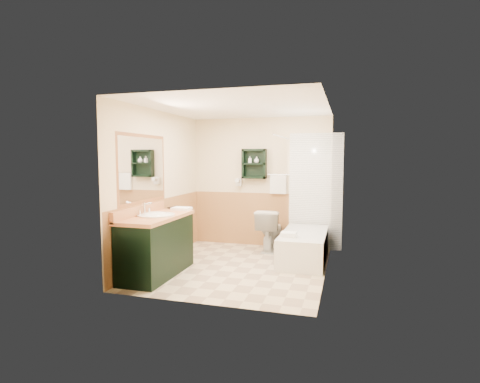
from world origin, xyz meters
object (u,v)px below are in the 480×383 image
(bathtub, at_px, (304,246))
(vanity_book, at_px, (171,201))
(vanity, at_px, (157,245))
(soap_bottle_b, at_px, (257,160))
(wall_shelf, at_px, (254,164))
(hair_dryer, at_px, (239,182))
(soap_bottle_a, at_px, (250,161))
(toilet, at_px, (270,230))

(bathtub, relative_size, vanity_book, 6.87)
(vanity, relative_size, soap_bottle_b, 11.30)
(wall_shelf, distance_m, hair_dryer, 0.46)
(wall_shelf, bearing_deg, vanity_book, -129.46)
(wall_shelf, xyz_separation_m, vanity_book, (-1.06, -1.29, -0.59))
(soap_bottle_a, relative_size, soap_bottle_b, 1.06)
(vanity, xyz_separation_m, bathtub, (1.92, 1.33, -0.19))
(vanity, height_order, vanity_book, vanity_book)
(soap_bottle_a, bearing_deg, bathtub, -34.37)
(wall_shelf, xyz_separation_m, soap_bottle_b, (0.05, -0.01, 0.06))
(bathtub, bearing_deg, toilet, 141.64)
(vanity_book, distance_m, soap_bottle_b, 1.82)
(wall_shelf, relative_size, hair_dryer, 2.29)
(hair_dryer, xyz_separation_m, soap_bottle_a, (0.22, -0.03, 0.39))
(wall_shelf, bearing_deg, soap_bottle_b, -5.74)
(toilet, height_order, vanity_book, vanity_book)
(soap_bottle_a, bearing_deg, hair_dryer, 172.24)
(vanity, distance_m, soap_bottle_a, 2.52)
(wall_shelf, xyz_separation_m, vanity, (-0.89, -2.09, -1.12))
(soap_bottle_a, bearing_deg, soap_bottle_b, 0.00)
(hair_dryer, bearing_deg, bathtub, -30.67)
(wall_shelf, bearing_deg, soap_bottle_a, -176.42)
(wall_shelf, height_order, soap_bottle_a, wall_shelf)
(soap_bottle_a, bearing_deg, wall_shelf, 3.58)
(toilet, relative_size, soap_bottle_a, 5.93)
(wall_shelf, xyz_separation_m, bathtub, (1.03, -0.76, -1.32))
(wall_shelf, relative_size, soap_bottle_a, 4.36)
(vanity, height_order, soap_bottle_a, soap_bottle_a)
(vanity_book, bearing_deg, bathtub, 24.66)
(vanity, xyz_separation_m, vanity_book, (-0.17, 0.80, 0.54))
(hair_dryer, height_order, soap_bottle_b, soap_bottle_b)
(hair_dryer, bearing_deg, vanity_book, -120.07)
(hair_dryer, relative_size, soap_bottle_a, 1.90)
(vanity, xyz_separation_m, toilet, (1.25, 1.86, -0.06))
(toilet, relative_size, vanity_book, 3.43)
(toilet, bearing_deg, hair_dryer, -20.98)
(hair_dryer, xyz_separation_m, vanity_book, (-0.76, -1.31, -0.24))
(toilet, xyz_separation_m, vanity_book, (-1.41, -1.06, 0.60))
(vanity, distance_m, bathtub, 2.34)
(toilet, distance_m, soap_bottle_b, 1.30)
(bathtub, distance_m, vanity_book, 2.27)
(vanity, bearing_deg, wall_shelf, 66.80)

